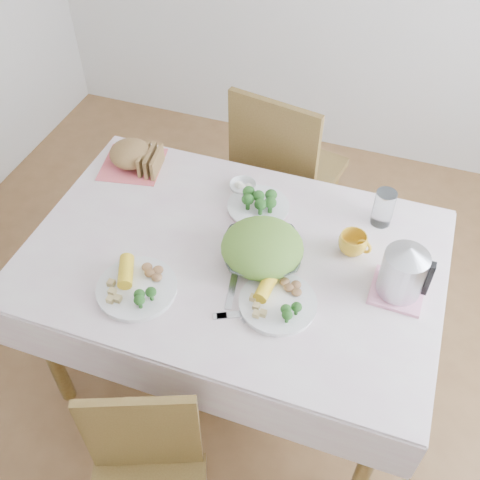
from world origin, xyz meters
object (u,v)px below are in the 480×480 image
(yellow_mug, at_px, (353,244))
(dinner_plate_left, at_px, (137,289))
(dinner_plate_right, at_px, (278,303))
(electric_kettle, at_px, (404,269))
(salad_bowl, at_px, (262,253))
(dining_table, at_px, (234,316))
(chair_far, at_px, (289,175))

(yellow_mug, bearing_deg, dinner_plate_left, -147.12)
(dinner_plate_right, relative_size, electric_kettle, 1.27)
(salad_bowl, bearing_deg, dining_table, -176.78)
(electric_kettle, bearing_deg, salad_bowl, 157.87)
(salad_bowl, height_order, electric_kettle, electric_kettle)
(yellow_mug, xyz_separation_m, electric_kettle, (0.19, -0.13, 0.08))
(salad_bowl, relative_size, electric_kettle, 1.33)
(salad_bowl, xyz_separation_m, dinner_plate_left, (-0.36, -0.28, -0.02))
(salad_bowl, bearing_deg, chair_far, 97.85)
(chair_far, distance_m, electric_kettle, 1.10)
(chair_far, xyz_separation_m, salad_bowl, (0.12, -0.83, 0.33))
(yellow_mug, bearing_deg, chair_far, 120.86)
(dinner_plate_right, height_order, electric_kettle, electric_kettle)
(dining_table, bearing_deg, chair_far, 90.46)
(dinner_plate_left, height_order, yellow_mug, yellow_mug)
(dining_table, distance_m, electric_kettle, 0.78)
(dinner_plate_right, xyz_separation_m, electric_kettle, (0.37, 0.19, 0.11))
(yellow_mug, bearing_deg, dinner_plate_right, -119.57)
(chair_far, distance_m, salad_bowl, 0.90)
(dinner_plate_right, bearing_deg, salad_bowl, 122.39)
(chair_far, xyz_separation_m, dinner_plate_right, (0.23, -1.01, 0.31))
(salad_bowl, bearing_deg, electric_kettle, 1.37)
(chair_far, height_order, dinner_plate_left, chair_far)
(salad_bowl, xyz_separation_m, electric_kettle, (0.48, 0.01, 0.09))
(chair_far, relative_size, dinner_plate_left, 3.61)
(chair_far, distance_m, dinner_plate_left, 1.18)
(dining_table, xyz_separation_m, salad_bowl, (0.11, 0.01, 0.42))
(chair_far, distance_m, dinner_plate_right, 1.08)
(chair_far, height_order, yellow_mug, chair_far)
(dinner_plate_left, distance_m, dinner_plate_right, 0.48)
(electric_kettle, bearing_deg, chair_far, 102.45)
(dining_table, xyz_separation_m, dinner_plate_right, (0.22, -0.17, 0.40))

